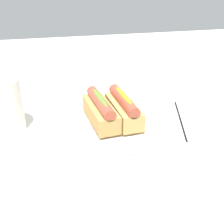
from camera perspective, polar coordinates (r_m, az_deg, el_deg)
name	(u,v)px	position (r m, az deg, el deg)	size (l,w,h in m)	color
ground_plane	(115,135)	(0.67, 0.67, -4.78)	(2.40, 2.40, 0.00)	silver
serving_bowl	(112,126)	(0.67, 0.00, -2.81)	(0.27, 0.27, 0.04)	silver
hotdog_front	(123,108)	(0.65, 2.35, 0.87)	(0.15, 0.06, 0.06)	tan
hotdog_back	(100,110)	(0.64, -2.39, 0.37)	(0.15, 0.06, 0.06)	tan
water_glass	(153,171)	(0.49, 8.43, -11.87)	(0.07, 0.07, 0.09)	white
chopstick_near	(180,119)	(0.76, 13.92, -1.38)	(0.01, 0.01, 0.22)	black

